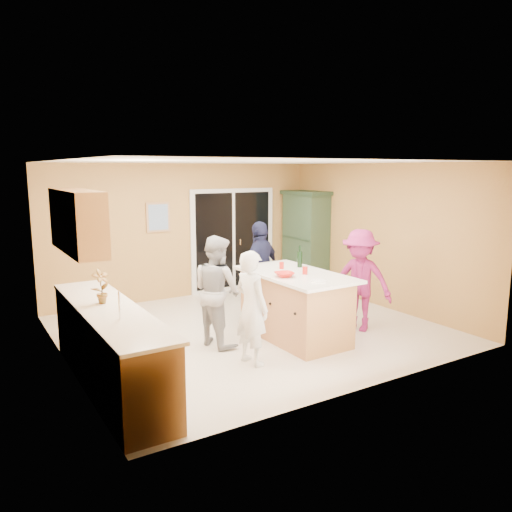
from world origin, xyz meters
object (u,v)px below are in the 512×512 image
woman_navy (261,270)px  woman_magenta (360,280)px  green_hutch (306,241)px  kitchen_island (295,308)px  woman_white (251,308)px  woman_grey (217,291)px

woman_navy → woman_magenta: 1.66m
green_hutch → woman_magenta: green_hutch is taller
kitchen_island → woman_white: 1.20m
kitchen_island → woman_white: (-1.05, -0.50, 0.28)m
green_hutch → woman_grey: (-3.23, -2.19, -0.20)m
woman_white → woman_grey: 0.87m
woman_white → woman_navy: size_ratio=0.90×
woman_navy → woman_magenta: woman_navy is taller
woman_navy → woman_magenta: size_ratio=1.04×
woman_white → woman_grey: woman_grey is taller
kitchen_island → green_hutch: green_hutch is taller
woman_navy → woman_magenta: (0.97, -1.34, -0.03)m
green_hutch → woman_grey: green_hutch is taller
woman_grey → woman_magenta: woman_magenta is taller
green_hutch → woman_magenta: 2.97m
kitchen_island → woman_magenta: (1.09, -0.20, 0.33)m
woman_grey → kitchen_island: bearing=-119.9°
woman_grey → woman_white: bearing=172.0°
kitchen_island → woman_white: size_ratio=1.28×
woman_grey → woman_magenta: 2.26m
green_hutch → woman_navy: (-2.01, -1.42, -0.17)m
woman_grey → woman_navy: size_ratio=0.96×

